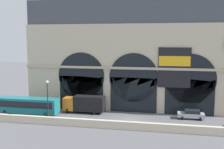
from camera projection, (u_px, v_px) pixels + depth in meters
ground_plane at (129, 120)px, 46.08m from camera, size 200.00×200.00×0.00m
quay_parapet_wall at (125, 125)px, 41.12m from camera, size 90.00×0.70×1.23m
station_building at (136, 57)px, 52.16m from camera, size 41.75×5.63×20.79m
bus_west at (28, 105)px, 48.71m from camera, size 11.00×3.25×3.10m
box_truck_midwest at (84, 104)px, 50.33m from camera, size 7.50×2.91×3.12m
car_mideast at (191, 114)px, 46.54m from camera, size 4.40×2.22×1.55m
street_lamp_quayside at (48, 96)px, 43.88m from camera, size 0.44×0.44×6.90m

